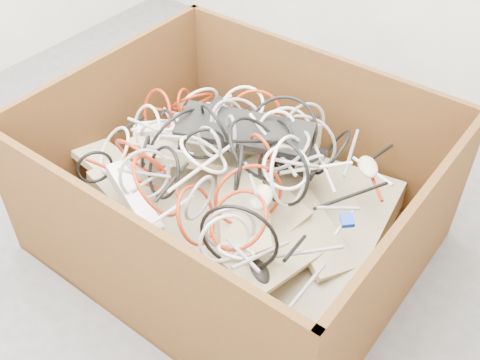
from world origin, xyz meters
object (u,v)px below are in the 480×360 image
Objects in this scene: cardboard_box at (233,212)px; vga_plug at (347,220)px; power_strip_right at (134,199)px; power_strip_left at (177,128)px.

cardboard_box reaches higher than vga_plug.
cardboard_box is 4.07× the size of power_strip_right.
power_strip_left is 0.37m from power_strip_right.
power_strip_right is at bearing -118.85° from cardboard_box.
power_strip_left is 0.73m from vga_plug.
power_strip_left is at bearing 129.27° from power_strip_right.
power_strip_right is 0.69m from vga_plug.
vga_plug is at bearing 1.73° from cardboard_box.
power_strip_left is at bearing 172.89° from cardboard_box.
power_strip_right is at bearing -94.78° from power_strip_left.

